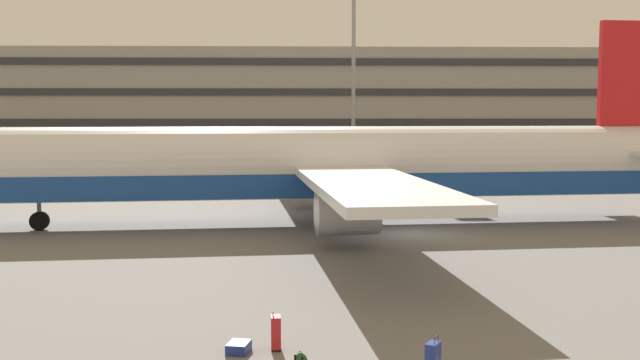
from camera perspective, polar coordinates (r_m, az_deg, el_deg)
The scene contains 7 objects.
ground_plane at distance 35.06m, azimuth 6.55°, elevation -4.10°, with size 600.00×600.00×0.00m, color slate.
terminal_structure at distance 86.37m, azimuth 1.54°, elevation 5.54°, with size 144.72×20.64×12.15m.
airliner at distance 37.29m, azimuth 0.33°, elevation 1.05°, with size 41.09×33.37×10.33m.
light_mast_left at distance 69.77m, azimuth 2.58°, elevation 10.86°, with size 1.80×0.50×21.58m.
suitcase_teal at distance 16.86m, azimuth 8.60°, elevation -13.20°, with size 0.42×0.48×0.86m.
suitcase_navy at distance 18.27m, azimuth -3.38°, elevation -11.48°, with size 0.25×0.42×0.95m.
suitcase_laid_flat at distance 18.22m, azimuth -6.21°, elevation -12.57°, with size 0.60×0.72×0.25m.
Camera 1 is at (-5.10, -34.21, 5.70)m, focal length 42.01 mm.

